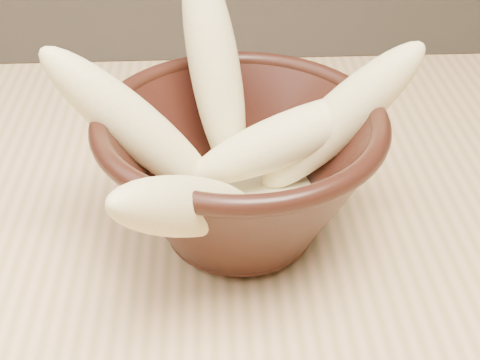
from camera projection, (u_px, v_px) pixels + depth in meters
name	position (u px, v px, depth m)	size (l,w,h in m)	color
bowl	(240.00, 169.00, 0.45)	(0.19, 0.19, 0.10)	black
milk_puddle	(240.00, 200.00, 0.47)	(0.11, 0.11, 0.01)	beige
banana_upright	(214.00, 66.00, 0.46)	(0.04, 0.04, 0.16)	#CFB57A
banana_left	(134.00, 127.00, 0.43)	(0.04, 0.04, 0.15)	#CFB57A
banana_right	(340.00, 119.00, 0.45)	(0.04, 0.04, 0.14)	#CFB57A
banana_across	(288.00, 138.00, 0.45)	(0.04, 0.04, 0.14)	#CFB57A
banana_front	(190.00, 207.00, 0.38)	(0.04, 0.04, 0.15)	#CFB57A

